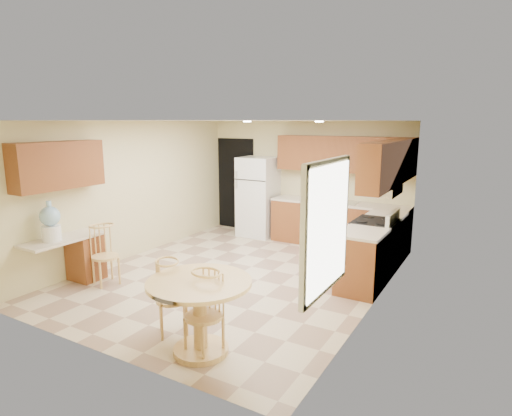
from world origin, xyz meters
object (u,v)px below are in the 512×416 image
Objects in this scene: stove at (374,247)px; chair_table_a at (167,292)px; dining_table at (200,306)px; water_crock at (51,223)px; chair_desk at (100,250)px; chair_table_b at (198,309)px; refrigerator at (258,197)px.

chair_table_a is at bearing -114.96° from stove.
dining_table is 3.01m from water_crock.
chair_desk is (-2.50, 0.80, 0.02)m from dining_table.
water_crock is at bearing 3.47° from chair_table_b.
refrigerator reaches higher than chair_table_b.
refrigerator is at bearing 157.01° from stove.
chair_table_b is 1.55× the size of water_crock.
water_crock reaches higher than chair_table_b.
chair_desk is at bearing 162.31° from dining_table.
stove is 4.33m from chair_desk.
refrigerator is 1.92× the size of chair_table_a.
water_crock reaches higher than chair_desk.
dining_table is at bearing -6.41° from water_crock.
refrigerator is 1.54× the size of dining_table.
stove is 1.83× the size of water_crock.
refrigerator is 4.70m from chair_table_a.
dining_table is 1.89× the size of water_crock.
stove is at bearing 37.84° from water_crock.
stove reaches higher than chair_table_b.
dining_table is 1.25× the size of chair_table_a.
water_crock is at bearing -142.16° from stove.
refrigerator is 4.40m from water_crock.
stove is 3.61m from chair_table_a.
stove is 3.59m from chair_table_b.
dining_table is 2.62m from chair_desk.
refrigerator reaches higher than stove.
chair_table_b is at bearing -104.92° from stove.
chair_desk is (-3.47, -2.58, 0.10)m from stove.
refrigerator is 5.09m from chair_table_b.
refrigerator is 3.15m from stove.
stove is at bearing 73.92° from dining_table.
chair_desk is (-0.60, -3.80, -0.30)m from refrigerator.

